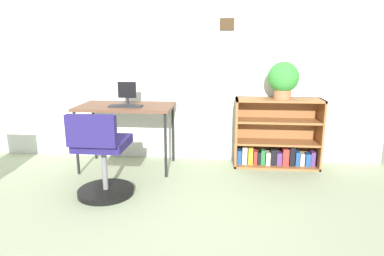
% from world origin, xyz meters
% --- Properties ---
extents(wall_back, '(5.20, 0.12, 2.50)m').
position_xyz_m(wall_back, '(0.00, 2.15, 1.25)').
color(wall_back, silver).
rests_on(wall_back, ground_plane).
extents(desk, '(1.04, 0.60, 0.72)m').
position_xyz_m(desk, '(-0.33, 1.72, 0.66)').
color(desk, brown).
rests_on(desk, ground_plane).
extents(monitor, '(0.20, 0.16, 0.25)m').
position_xyz_m(monitor, '(-0.32, 1.76, 0.84)').
color(monitor, '#262628').
rests_on(monitor, desk).
extents(keyboard, '(0.35, 0.12, 0.02)m').
position_xyz_m(keyboard, '(-0.30, 1.62, 0.73)').
color(keyboard, black).
rests_on(keyboard, desk).
extents(office_chair, '(0.52, 0.55, 0.81)m').
position_xyz_m(office_chair, '(-0.34, 0.94, 0.36)').
color(office_chair, black).
rests_on(office_chair, ground_plane).
extents(bookshelf_low, '(0.96, 0.30, 0.79)m').
position_xyz_m(bookshelf_low, '(1.35, 1.95, 0.34)').
color(bookshelf_low, '#935D32').
rests_on(bookshelf_low, ground_plane).
extents(potted_plant_on_shelf, '(0.33, 0.33, 0.41)m').
position_xyz_m(potted_plant_on_shelf, '(1.38, 1.90, 1.01)').
color(potted_plant_on_shelf, '#9E6642').
rests_on(potted_plant_on_shelf, bookshelf_low).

